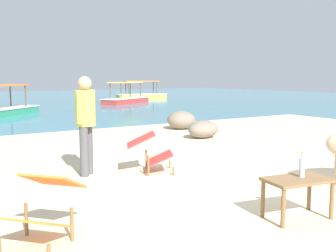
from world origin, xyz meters
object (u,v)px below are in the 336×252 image
low_bench_table (298,185)px  bottle (302,167)px  deck_chair_far (45,203)px  person_standing (86,118)px  boat_yellow (141,94)px  deck_chair_near (150,150)px  boat_red (126,99)px  boat_green (2,109)px

low_bench_table → bottle: bottle is taller
deck_chair_far → person_standing: size_ratio=0.57×
person_standing → boat_yellow: person_standing is taller
low_bench_table → deck_chair_near: 2.81m
person_standing → boat_red: size_ratio=0.43×
bottle → person_standing: 3.49m
deck_chair_near → person_standing: 1.20m
deck_chair_near → boat_yellow: size_ratio=0.24×
low_bench_table → deck_chair_near: deck_chair_near is taller
bottle → person_standing: person_standing is taller
person_standing → bottle: bearing=-21.8°
bottle → boat_yellow: boat_yellow is taller
deck_chair_far → person_standing: 2.67m
low_bench_table → person_standing: size_ratio=0.51×
boat_yellow → low_bench_table: bearing=76.4°
deck_chair_far → boat_green: boat_green is taller
boat_yellow → bottle: bearing=76.5°
bottle → deck_chair_near: size_ratio=0.32×
deck_chair_far → boat_green: bearing=-139.9°
low_bench_table → deck_chair_far: size_ratio=0.89×
deck_chair_far → low_bench_table: bearing=118.7°
deck_chair_near → person_standing: (-0.98, 0.40, 0.56)m
deck_chair_near → boat_green: bearing=117.2°
low_bench_table → deck_chair_far: bearing=170.2°
deck_chair_far → boat_green: (1.83, 13.77, -0.13)m
boat_yellow → boat_green: bearing=47.7°
deck_chair_near → boat_yellow: bearing=87.6°
person_standing → boat_green: (0.56, 11.48, -0.70)m
person_standing → deck_chair_near: bearing=22.0°
deck_chair_near → boat_yellow: (10.65, 20.32, -0.13)m
low_bench_table → boat_green: (-0.78, 14.66, -0.14)m
boat_red → boat_yellow: (3.35, 4.28, 0.00)m
low_bench_table → person_standing: 3.50m
deck_chair_near → boat_red: 17.62m
bottle → boat_red: 20.02m
deck_chair_near → boat_green: (-0.41, 11.88, -0.13)m
deck_chair_near → boat_yellow: 22.94m
boat_red → boat_yellow: size_ratio=0.98×
low_bench_table → deck_chair_near: size_ratio=0.89×
deck_chair_near → deck_chair_far: same height
deck_chair_far → person_standing: person_standing is taller
bottle → deck_chair_near: bearing=99.1°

